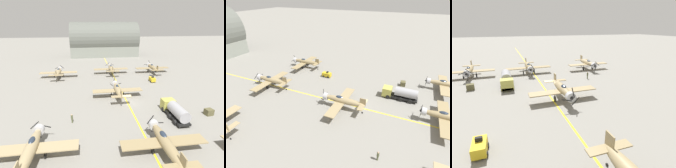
{
  "view_description": "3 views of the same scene",
  "coord_description": "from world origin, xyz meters",
  "views": [
    {
      "loc": [
        -8.51,
        -34.81,
        17.14
      ],
      "look_at": [
        -3.01,
        4.46,
        3.28
      ],
      "focal_mm": 28.0,
      "sensor_mm": 36.0,
      "label": 1
    },
    {
      "loc": [
        -30.79,
        -8.42,
        22.93
      ],
      "look_at": [
        2.35,
        6.65,
        3.39
      ],
      "focal_mm": 28.0,
      "sensor_mm": 36.0,
      "label": 2
    },
    {
      "loc": [
        7.66,
        31.23,
        12.64
      ],
      "look_at": [
        -3.16,
        0.54,
        1.75
      ],
      "focal_mm": 28.0,
      "sensor_mm": 36.0,
      "label": 3
    }
  ],
  "objects": [
    {
      "name": "ground_plane",
      "position": [
        0.0,
        0.0,
        0.0
      ],
      "size": [
        400.0,
        400.0,
        0.0
      ],
      "primitive_type": "plane",
      "color": "gray"
    },
    {
      "name": "taxiway_stripe",
      "position": [
        0.0,
        0.0,
        0.0
      ],
      "size": [
        0.3,
        160.0,
        0.01
      ],
      "primitive_type": "cube",
      "color": "yellow",
      "rests_on": "ground"
    },
    {
      "name": "airplane_near_right",
      "position": [
        15.97,
        -17.22,
        2.01
      ],
      "size": [
        12.0,
        9.98,
        3.65
      ],
      "rotation": [
        0.0,
        0.0,
        0.31
      ],
      "color": "#9B875E",
      "rests_on": "ground"
    },
    {
      "name": "airplane_near_center",
      "position": [
        1.28,
        -16.38,
        2.01
      ],
      "size": [
        12.0,
        9.98,
        3.65
      ],
      "rotation": [
        0.0,
        0.0,
        0.07
      ],
      "color": "#958057",
      "rests_on": "ground"
    },
    {
      "name": "airplane_far_center",
      "position": [
        -0.54,
        24.73,
        2.01
      ],
      "size": [
        12.0,
        9.98,
        3.65
      ],
      "rotation": [
        0.0,
        0.0,
        0.31
      ],
      "color": "#99855C",
      "rests_on": "ground"
    },
    {
      "name": "airplane_far_right",
      "position": [
        14.54,
        24.06,
        2.01
      ],
      "size": [
        12.0,
        9.98,
        3.66
      ],
      "rotation": [
        0.0,
        0.0,
        0.06
      ],
      "color": "#937F56",
      "rests_on": "ground"
    },
    {
      "name": "airplane_mid_center",
      "position": [
        -1.72,
        3.73,
        2.01
      ],
      "size": [
        12.0,
        9.98,
        3.76
      ],
      "rotation": [
        0.0,
        0.0,
        -0.19
      ],
      "color": "#9C885F",
      "rests_on": "ground"
    },
    {
      "name": "fuel_tanker",
      "position": [
        7.4,
        -7.11,
        1.51
      ],
      "size": [
        2.68,
        8.0,
        2.98
      ],
      "color": "black",
      "rests_on": "ground"
    },
    {
      "name": "tow_tractor",
      "position": [
        10.88,
        14.22,
        0.79
      ],
      "size": [
        1.57,
        2.6,
        1.79
      ],
      "color": "gold",
      "rests_on": "ground"
    },
    {
      "name": "ground_crew_walking",
      "position": [
        -11.84,
        -6.42,
        0.95
      ],
      "size": [
        0.38,
        0.38,
        1.74
      ],
      "color": "#515638",
      "rests_on": "ground"
    },
    {
      "name": "supply_crate_by_tanker",
      "position": [
        14.61,
        -7.17,
        0.61
      ],
      "size": [
        1.62,
        1.4,
        1.23
      ],
      "primitive_type": "cube",
      "rotation": [
        0.0,
        0.0,
        0.12
      ],
      "color": "brown",
      "rests_on": "ground"
    }
  ]
}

